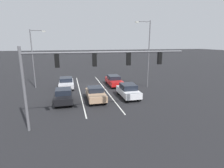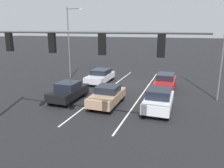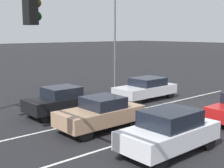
{
  "view_description": "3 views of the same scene",
  "coord_description": "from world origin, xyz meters",
  "px_view_note": "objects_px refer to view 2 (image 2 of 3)",
  "views": [
    {
      "loc": [
        2.92,
        25.56,
        6.34
      ],
      "look_at": [
        -1.32,
        8.43,
        2.09
      ],
      "focal_mm": 28.0,
      "sensor_mm": 36.0,
      "label": 1
    },
    {
      "loc": [
        -5.26,
        22.08,
        5.78
      ],
      "look_at": [
        0.29,
        5.95,
        1.39
      ],
      "focal_mm": 35.0,
      "sensor_mm": 36.0,
      "label": 2
    },
    {
      "loc": [
        -10.54,
        15.93,
        4.41
      ],
      "look_at": [
        0.05,
        6.67,
        2.11
      ],
      "focal_mm": 50.0,
      "sensor_mm": 36.0,
      "label": 3
    }
  ],
  "objects_px": {
    "car_tan_midlane_front": "(107,96)",
    "car_silver_rightlane_second": "(100,76)",
    "car_red_leftlane_second": "(165,81)",
    "street_lamp_left_shoulder": "(222,35)",
    "car_black_rightlane_front": "(68,91)",
    "car_white_leftlane_front": "(159,100)",
    "traffic_signal_gantry": "(44,52)",
    "street_lamp_right_shoulder": "(70,39)"
  },
  "relations": [
    {
      "from": "car_red_leftlane_second",
      "to": "street_lamp_left_shoulder",
      "type": "height_order",
      "value": "street_lamp_left_shoulder"
    },
    {
      "from": "car_white_leftlane_front",
      "to": "car_red_leftlane_second",
      "type": "bearing_deg",
      "value": -88.64
    },
    {
      "from": "car_black_rightlane_front",
      "to": "street_lamp_left_shoulder",
      "type": "bearing_deg",
      "value": -160.3
    },
    {
      "from": "car_silver_rightlane_second",
      "to": "street_lamp_left_shoulder",
      "type": "bearing_deg",
      "value": 168.07
    },
    {
      "from": "car_silver_rightlane_second",
      "to": "street_lamp_right_shoulder",
      "type": "bearing_deg",
      "value": -13.8
    },
    {
      "from": "car_tan_midlane_front",
      "to": "car_silver_rightlane_second",
      "type": "height_order",
      "value": "car_tan_midlane_front"
    },
    {
      "from": "car_black_rightlane_front",
      "to": "car_silver_rightlane_second",
      "type": "xyz_separation_m",
      "value": [
        -0.22,
        -6.4,
        -0.04
      ]
    },
    {
      "from": "car_tan_midlane_front",
      "to": "car_red_leftlane_second",
      "type": "height_order",
      "value": "car_tan_midlane_front"
    },
    {
      "from": "car_silver_rightlane_second",
      "to": "car_white_leftlane_front",
      "type": "bearing_deg",
      "value": 137.92
    },
    {
      "from": "car_tan_midlane_front",
      "to": "car_red_leftlane_second",
      "type": "distance_m",
      "value": 7.27
    },
    {
      "from": "car_tan_midlane_front",
      "to": "traffic_signal_gantry",
      "type": "relative_size",
      "value": 0.33
    },
    {
      "from": "car_red_leftlane_second",
      "to": "street_lamp_right_shoulder",
      "type": "xyz_separation_m",
      "value": [
        10.91,
        -1.22,
        3.85
      ]
    },
    {
      "from": "car_white_leftlane_front",
      "to": "car_silver_rightlane_second",
      "type": "xyz_separation_m",
      "value": [
        7.03,
        -6.35,
        -0.08
      ]
    },
    {
      "from": "car_black_rightlane_front",
      "to": "street_lamp_left_shoulder",
      "type": "height_order",
      "value": "street_lamp_left_shoulder"
    },
    {
      "from": "car_black_rightlane_front",
      "to": "car_red_leftlane_second",
      "type": "distance_m",
      "value": 9.41
    },
    {
      "from": "car_tan_midlane_front",
      "to": "traffic_signal_gantry",
      "type": "distance_m",
      "value": 6.86
    },
    {
      "from": "car_red_leftlane_second",
      "to": "car_silver_rightlane_second",
      "type": "relative_size",
      "value": 1.03
    },
    {
      "from": "car_red_leftlane_second",
      "to": "car_black_rightlane_front",
      "type": "bearing_deg",
      "value": 40.94
    },
    {
      "from": "car_red_leftlane_second",
      "to": "car_silver_rightlane_second",
      "type": "bearing_deg",
      "value": -1.93
    },
    {
      "from": "car_black_rightlane_front",
      "to": "car_red_leftlane_second",
      "type": "height_order",
      "value": "car_black_rightlane_front"
    },
    {
      "from": "car_tan_midlane_front",
      "to": "car_white_leftlane_front",
      "type": "height_order",
      "value": "car_white_leftlane_front"
    },
    {
      "from": "car_silver_rightlane_second",
      "to": "street_lamp_right_shoulder",
      "type": "distance_m",
      "value": 5.66
    },
    {
      "from": "car_tan_midlane_front",
      "to": "traffic_signal_gantry",
      "type": "bearing_deg",
      "value": 76.04
    },
    {
      "from": "car_silver_rightlane_second",
      "to": "traffic_signal_gantry",
      "type": "height_order",
      "value": "traffic_signal_gantry"
    },
    {
      "from": "car_silver_rightlane_second",
      "to": "car_black_rightlane_front",
      "type": "bearing_deg",
      "value": 88.05
    },
    {
      "from": "car_white_leftlane_front",
      "to": "street_lamp_left_shoulder",
      "type": "xyz_separation_m",
      "value": [
        -4.06,
        -4.01,
        4.39
      ]
    },
    {
      "from": "traffic_signal_gantry",
      "to": "street_lamp_left_shoulder",
      "type": "distance_m",
      "value": 13.42
    },
    {
      "from": "car_red_leftlane_second",
      "to": "street_lamp_left_shoulder",
      "type": "distance_m",
      "value": 6.49
    },
    {
      "from": "car_red_leftlane_second",
      "to": "car_silver_rightlane_second",
      "type": "height_order",
      "value": "car_red_leftlane_second"
    },
    {
      "from": "car_red_leftlane_second",
      "to": "car_silver_rightlane_second",
      "type": "distance_m",
      "value": 6.89
    },
    {
      "from": "car_black_rightlane_front",
      "to": "street_lamp_right_shoulder",
      "type": "height_order",
      "value": "street_lamp_right_shoulder"
    },
    {
      "from": "car_black_rightlane_front",
      "to": "street_lamp_left_shoulder",
      "type": "xyz_separation_m",
      "value": [
        -11.32,
        -4.05,
        4.43
      ]
    },
    {
      "from": "car_black_rightlane_front",
      "to": "car_silver_rightlane_second",
      "type": "distance_m",
      "value": 6.4
    },
    {
      "from": "car_black_rightlane_front",
      "to": "street_lamp_left_shoulder",
      "type": "relative_size",
      "value": 0.44
    },
    {
      "from": "car_red_leftlane_second",
      "to": "street_lamp_left_shoulder",
      "type": "xyz_separation_m",
      "value": [
        -4.21,
        2.11,
        4.46
      ]
    },
    {
      "from": "car_white_leftlane_front",
      "to": "car_tan_midlane_front",
      "type": "bearing_deg",
      "value": 2.04
    },
    {
      "from": "street_lamp_left_shoulder",
      "to": "traffic_signal_gantry",
      "type": "bearing_deg",
      "value": 46.13
    },
    {
      "from": "street_lamp_left_shoulder",
      "to": "car_red_leftlane_second",
      "type": "bearing_deg",
      "value": -26.65
    },
    {
      "from": "traffic_signal_gantry",
      "to": "street_lamp_right_shoulder",
      "type": "relative_size",
      "value": 1.54
    },
    {
      "from": "car_white_leftlane_front",
      "to": "car_silver_rightlane_second",
      "type": "distance_m",
      "value": 9.48
    },
    {
      "from": "traffic_signal_gantry",
      "to": "street_lamp_left_shoulder",
      "type": "bearing_deg",
      "value": -133.87
    },
    {
      "from": "car_tan_midlane_front",
      "to": "street_lamp_left_shoulder",
      "type": "bearing_deg",
      "value": -152.36
    }
  ]
}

